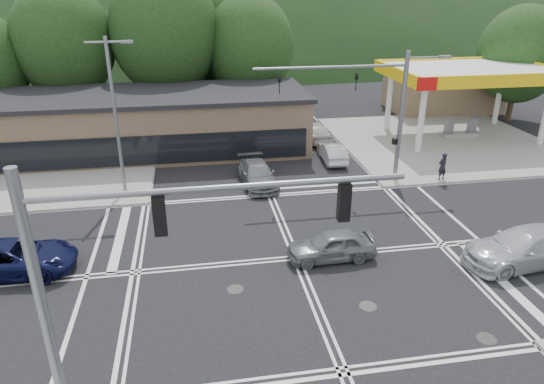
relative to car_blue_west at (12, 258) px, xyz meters
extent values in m
plane|color=black|center=(12.30, -0.87, -0.74)|extent=(120.00, 120.00, 0.00)
cube|color=gray|center=(27.30, 14.13, -0.66)|extent=(16.00, 16.00, 0.15)
cube|color=gray|center=(-2.70, 14.13, -0.66)|extent=(16.00, 16.00, 0.15)
cylinder|color=silver|center=(24.30, 12.13, 1.76)|extent=(0.44, 0.44, 5.00)
cylinder|color=silver|center=(24.30, 18.13, 1.76)|extent=(0.44, 0.44, 5.00)
cylinder|color=silver|center=(34.30, 18.13, 1.76)|extent=(0.44, 0.44, 5.00)
cube|color=silver|center=(29.30, 15.13, 4.56)|extent=(12.00, 8.00, 0.60)
cube|color=yellow|center=(29.30, 11.13, 4.56)|extent=(12.20, 0.25, 0.90)
cube|color=yellow|center=(29.30, 19.13, 4.56)|extent=(12.20, 0.25, 0.90)
cube|color=yellow|center=(23.30, 15.13, 4.56)|extent=(0.25, 8.20, 0.90)
cube|color=yellow|center=(35.30, 15.13, 4.56)|extent=(0.25, 8.20, 0.90)
cube|color=red|center=(23.80, 10.98, 4.56)|extent=(1.40, 0.12, 0.90)
cube|color=gray|center=(29.30, 15.13, -0.49)|extent=(3.00, 1.00, 0.30)
cube|color=slate|center=(28.30, 15.13, 0.21)|extent=(0.60, 0.50, 1.30)
cube|color=slate|center=(30.30, 15.13, 0.21)|extent=(0.60, 0.50, 1.30)
cube|color=#846B4F|center=(32.30, 24.13, 1.16)|extent=(10.00, 6.00, 3.80)
cube|color=brown|center=(4.30, 16.13, 1.26)|extent=(24.00, 8.00, 4.00)
ellipsoid|color=#193417|center=(12.30, 89.13, -0.74)|extent=(252.00, 126.00, 140.00)
cylinder|color=#382619|center=(-1.70, 23.13, 1.68)|extent=(0.50, 0.50, 4.84)
ellipsoid|color=black|center=(-1.70, 23.13, 6.41)|extent=(8.00, 8.00, 9.20)
cylinder|color=#382619|center=(6.30, 23.13, 1.90)|extent=(0.50, 0.50, 5.28)
ellipsoid|color=black|center=(6.30, 23.13, 7.06)|extent=(9.00, 9.00, 10.35)
cylinder|color=#382619|center=(13.30, 23.13, 1.46)|extent=(0.50, 0.50, 4.40)
ellipsoid|color=black|center=(13.30, 23.13, 5.76)|extent=(7.60, 7.60, 8.74)
cylinder|color=#382619|center=(10.30, 27.13, 1.68)|extent=(0.50, 0.50, 4.84)
ellipsoid|color=black|center=(10.30, 27.13, 6.41)|extent=(8.40, 8.40, 9.66)
cylinder|color=#382619|center=(36.30, 19.13, 1.24)|extent=(0.50, 0.50, 3.96)
ellipsoid|color=black|center=(36.30, 19.13, 5.11)|extent=(7.20, 7.20, 8.28)
cylinder|color=slate|center=(3.80, 8.13, 3.76)|extent=(0.20, 0.20, 9.00)
cylinder|color=slate|center=(3.80, 8.13, 7.96)|extent=(2.20, 0.12, 0.12)
cube|color=slate|center=(4.90, 8.13, 7.96)|extent=(0.60, 0.25, 0.15)
cylinder|color=slate|center=(20.50, 7.33, 3.26)|extent=(0.28, 0.28, 8.00)
cylinder|color=slate|center=(16.00, 7.33, 6.46)|extent=(9.00, 0.16, 0.16)
imported|color=black|center=(17.50, 7.33, 5.56)|extent=(0.16, 0.20, 1.00)
imported|color=black|center=(13.00, 7.33, 5.56)|extent=(0.16, 0.20, 1.00)
cylinder|color=slate|center=(21.70, 7.33, 6.86)|extent=(2.40, 0.12, 0.12)
cube|color=slate|center=(22.80, 7.33, 6.86)|extent=(0.70, 0.30, 0.15)
cube|color=black|center=(20.25, 7.33, 1.86)|extent=(0.25, 0.30, 0.35)
cylinder|color=slate|center=(4.10, -9.07, 3.26)|extent=(0.28, 0.28, 8.00)
cylinder|color=slate|center=(8.60, -9.07, 6.46)|extent=(9.00, 0.16, 0.16)
cube|color=black|center=(7.10, -9.07, 5.86)|extent=(0.30, 0.25, 1.00)
cube|color=black|center=(11.60, -9.07, 5.86)|extent=(0.30, 0.25, 1.00)
imported|color=#0B0F33|center=(0.00, 0.00, 0.00)|extent=(5.44, 2.79, 1.47)
imported|color=slate|center=(13.86, -1.17, -0.05)|extent=(4.07, 1.72, 1.37)
imported|color=#B2B6BA|center=(22.23, -3.00, 0.08)|extent=(5.80, 2.75, 1.63)
imported|color=#B6B9BE|center=(17.57, 11.47, -0.09)|extent=(1.53, 3.98, 1.29)
imported|color=silver|center=(17.43, 16.39, 0.03)|extent=(2.42, 4.72, 1.54)
imported|color=slate|center=(11.80, 8.13, -0.05)|extent=(2.29, 4.86, 1.37)
imported|color=black|center=(23.28, 6.63, 0.29)|extent=(0.73, 0.58, 1.74)
camera|label=1|loc=(7.99, -19.56, 10.91)|focal=32.00mm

